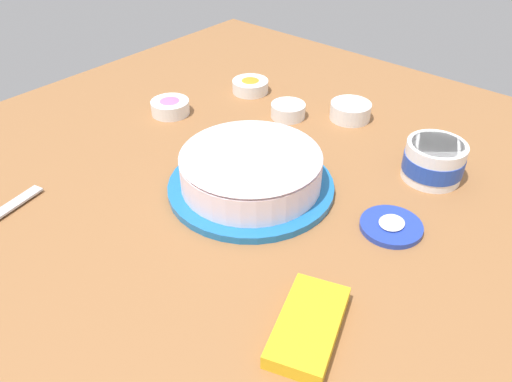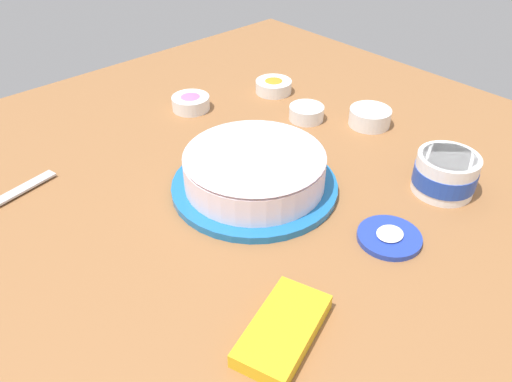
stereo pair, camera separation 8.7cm
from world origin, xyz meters
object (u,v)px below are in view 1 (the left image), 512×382
object	(u,v)px
frosting_tub	(434,160)
sprinkle_bowl_blue	(350,110)
frosting_tub_lid	(391,226)
sprinkle_bowl_yellow	(288,110)
candy_box_lower	(308,326)
sprinkle_bowl_orange	(250,85)
sprinkle_bowl_pink	(170,106)
frosted_cake	(251,171)

from	to	relation	value
frosting_tub	sprinkle_bowl_blue	size ratio (longest dim) A/B	1.22
frosting_tub_lid	sprinkle_bowl_blue	size ratio (longest dim) A/B	1.13
sprinkle_bowl_yellow	candy_box_lower	size ratio (longest dim) A/B	0.52
frosting_tub	frosting_tub_lid	distance (m)	0.19
sprinkle_bowl_orange	frosting_tub	bearing A→B (deg)	-96.76
sprinkle_bowl_orange	sprinkle_bowl_pink	xyz separation A→B (m)	(-0.21, 0.07, 0.00)
frosting_tub_lid	frosting_tub	bearing A→B (deg)	5.03
sprinkle_bowl_yellow	sprinkle_bowl_orange	xyz separation A→B (m)	(0.04, 0.15, -0.00)
frosted_cake	frosting_tub	distance (m)	0.35
sprinkle_bowl_blue	sprinkle_bowl_pink	bearing A→B (deg)	127.06
frosting_tub	sprinkle_bowl_yellow	size ratio (longest dim) A/B	1.43
frosted_cake	sprinkle_bowl_blue	distance (m)	0.36
sprinkle_bowl_yellow	sprinkle_bowl_pink	world-z (taller)	sprinkle_bowl_pink
candy_box_lower	sprinkle_bowl_pink	bearing A→B (deg)	44.69
frosted_cake	frosting_tub_lid	world-z (taller)	frosted_cake
sprinkle_bowl_yellow	sprinkle_bowl_orange	size ratio (longest dim) A/B	0.88
sprinkle_bowl_orange	sprinkle_bowl_blue	bearing A→B (deg)	-81.13
sprinkle_bowl_pink	candy_box_lower	distance (m)	0.68
frosted_cake	sprinkle_bowl_pink	bearing A→B (deg)	72.84
sprinkle_bowl_orange	frosted_cake	bearing A→B (deg)	-138.80
frosted_cake	sprinkle_bowl_yellow	distance (m)	0.30
frosted_cake	sprinkle_bowl_orange	world-z (taller)	frosted_cake
sprinkle_bowl_blue	sprinkle_bowl_orange	bearing A→B (deg)	98.87
frosting_tub	sprinkle_bowl_pink	world-z (taller)	frosting_tub
sprinkle_bowl_pink	candy_box_lower	bearing A→B (deg)	-116.15
frosting_tub	candy_box_lower	bearing A→B (deg)	-175.64
sprinkle_bowl_yellow	sprinkle_bowl_pink	distance (m)	0.27
frosting_tub_lid	sprinkle_bowl_yellow	size ratio (longest dim) A/B	1.33
frosting_tub	sprinkle_bowl_pink	size ratio (longest dim) A/B	1.27
sprinkle_bowl_blue	sprinkle_bowl_yellow	bearing A→B (deg)	127.13
sprinkle_bowl_blue	candy_box_lower	bearing A→B (deg)	-153.16
frosted_cake	sprinkle_bowl_yellow	xyz separation A→B (m)	(0.27, 0.12, -0.02)
candy_box_lower	frosting_tub	bearing A→B (deg)	-14.80
candy_box_lower	frosted_cake	bearing A→B (deg)	35.08
sprinkle_bowl_yellow	sprinkle_bowl_pink	size ratio (longest dim) A/B	0.89
frosting_tub	sprinkle_bowl_pink	distance (m)	0.60
sprinkle_bowl_orange	frosting_tub_lid	bearing A→B (deg)	-115.03
sprinkle_bowl_orange	candy_box_lower	distance (m)	0.75
frosting_tub	sprinkle_bowl_yellow	xyz separation A→B (m)	(0.02, 0.36, -0.02)
sprinkle_bowl_yellow	sprinkle_bowl_orange	distance (m)	0.16
frosting_tub	sprinkle_bowl_orange	distance (m)	0.52
frosting_tub	sprinkle_bowl_orange	size ratio (longest dim) A/B	1.25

